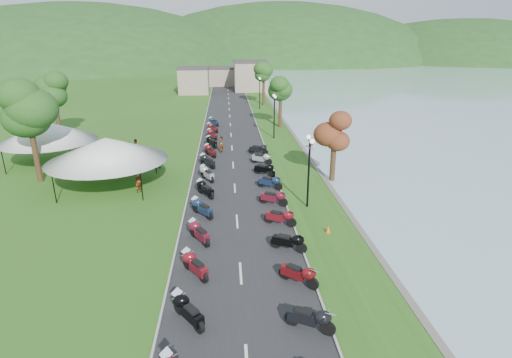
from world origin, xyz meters
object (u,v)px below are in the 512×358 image
object	(u,v)px
pedestrian_a	(139,192)
pedestrian_c	(86,171)
pedestrian_b	(131,158)
vendor_tent_main	(108,163)

from	to	relation	value
pedestrian_a	pedestrian_c	size ratio (longest dim) A/B	0.98
pedestrian_a	pedestrian_b	xyz separation A→B (m)	(-2.69, 9.28, 0.00)
pedestrian_a	pedestrian_c	world-z (taller)	pedestrian_c
vendor_tent_main	pedestrian_b	xyz separation A→B (m)	(-0.21, 7.87, -2.00)
vendor_tent_main	pedestrian_b	bearing A→B (deg)	91.51
vendor_tent_main	pedestrian_a	bearing A→B (deg)	-29.60
vendor_tent_main	pedestrian_c	xyz separation A→B (m)	(-3.36, 4.26, -2.00)
vendor_tent_main	pedestrian_b	world-z (taller)	vendor_tent_main
vendor_tent_main	pedestrian_c	distance (m)	5.78
pedestrian_a	pedestrian_b	size ratio (longest dim) A/B	0.98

